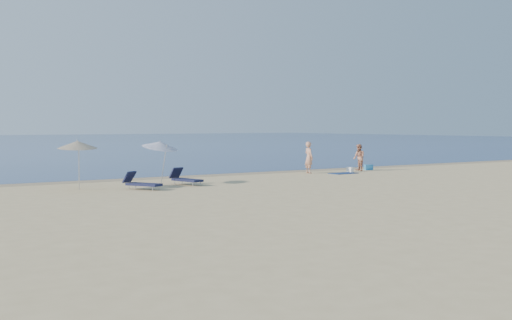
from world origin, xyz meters
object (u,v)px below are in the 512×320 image
Objects in this scene: person_left at (309,158)px; person_right at (359,157)px; umbrella_near at (160,145)px; blue_cooler at (369,167)px.

person_right is at bearing -85.41° from person_left.
person_left is at bearing -76.76° from person_right.
person_left is 0.83× the size of umbrella_near.
umbrella_near is at bearing -151.13° from blue_cooler.
person_right is at bearing -146.10° from blue_cooler.
umbrella_near reaches higher than person_right.
blue_cooler is (1.01, 0.22, -0.66)m from person_right.
person_right is 0.74× the size of umbrella_near.
person_right is 1.23m from blue_cooler.
person_left is 10.60m from umbrella_near.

